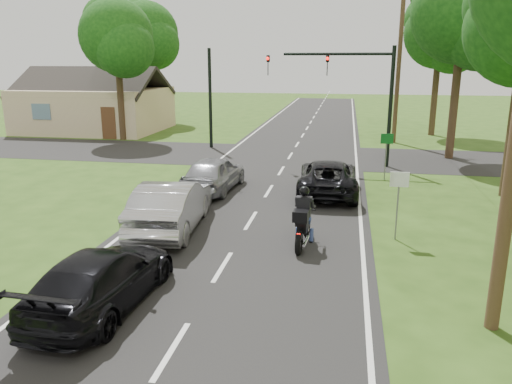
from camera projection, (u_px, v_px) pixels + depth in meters
ground at (223, 267)px, 13.25m from camera, size 140.00×140.00×0.00m
road at (275, 180)px, 22.76m from camera, size 8.00×100.00×0.01m
cross_road at (290, 156)px, 28.46m from camera, size 60.00×7.00×0.01m
motorcycle_rider at (303, 223)px, 14.57m from camera, size 0.61×2.12×1.83m
dark_suv at (328, 177)px, 20.30m from camera, size 2.46×5.08×1.39m
silver_sedan at (171, 205)px, 15.97m from camera, size 2.11×5.02×1.61m
silver_suv at (214, 173)px, 20.74m from camera, size 2.04×4.46×1.48m
dark_car_behind at (102, 278)px, 10.99m from camera, size 2.07×4.66×1.33m
traffic_signal at (354, 84)px, 24.92m from camera, size 6.38×0.44×6.00m
signal_pole_far at (210, 99)px, 30.49m from camera, size 0.20×0.20×6.00m
utility_pole_far at (399, 63)px, 31.79m from camera, size 1.60×0.28×10.00m
sign_white at (399, 189)px, 14.87m from camera, size 0.55×0.07×2.12m
sign_green at (387, 145)px, 22.44m from camera, size 0.55×0.07×2.12m
tree_row_d at (470, 17)px, 25.70m from camera, size 5.76×5.58×10.45m
tree_row_e at (445, 37)px, 34.37m from camera, size 5.28×5.12×9.61m
tree_left_near at (119, 40)px, 32.40m from camera, size 5.12×4.96×9.22m
tree_left_far at (149, 37)px, 42.06m from camera, size 5.76×5.58×10.14m
house at (96, 107)px, 38.37m from camera, size 10.20×8.00×4.84m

